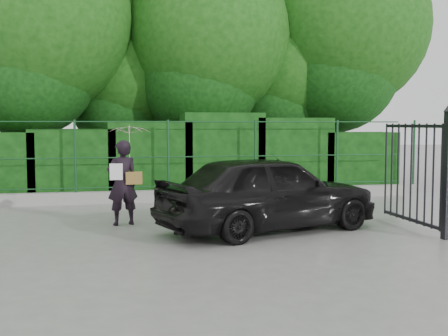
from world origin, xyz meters
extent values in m
plane|color=gray|center=(0.00, 0.00, 0.00)|extent=(80.00, 80.00, 0.00)
cube|color=#9E9E99|center=(0.00, 4.50, 0.15)|extent=(14.00, 0.25, 0.30)
cylinder|color=#154220|center=(-1.90, 4.50, 1.20)|extent=(0.06, 0.06, 1.80)
cylinder|color=#154220|center=(0.40, 4.50, 1.20)|extent=(0.06, 0.06, 1.80)
cylinder|color=#154220|center=(2.70, 4.50, 1.20)|extent=(0.06, 0.06, 1.80)
cylinder|color=#154220|center=(5.00, 4.50, 1.20)|extent=(0.06, 0.06, 1.80)
cylinder|color=#154220|center=(7.30, 4.50, 1.20)|extent=(0.06, 0.06, 1.80)
cylinder|color=#154220|center=(0.00, 4.50, 0.40)|extent=(13.60, 0.03, 0.03)
cylinder|color=#154220|center=(0.00, 4.50, 1.15)|extent=(13.60, 0.03, 0.03)
cylinder|color=#154220|center=(0.00, 4.50, 2.05)|extent=(13.60, 0.03, 0.03)
cube|color=black|center=(-2.00, 5.50, 0.93)|extent=(2.20, 1.20, 1.86)
cube|color=black|center=(0.00, 5.50, 1.04)|extent=(2.20, 1.20, 2.07)
cube|color=black|center=(2.00, 5.50, 1.15)|extent=(2.20, 1.20, 2.30)
cube|color=black|center=(4.00, 5.50, 1.08)|extent=(2.20, 1.20, 2.16)
cube|color=black|center=(6.00, 5.50, 0.88)|extent=(2.20, 1.20, 1.76)
cylinder|color=black|center=(-3.00, 7.20, 2.25)|extent=(0.36, 0.36, 4.50)
sphere|color=#14470F|center=(-3.00, 7.20, 4.95)|extent=(5.40, 5.40, 5.40)
cylinder|color=black|center=(-0.50, 8.50, 1.62)|extent=(0.36, 0.36, 3.25)
sphere|color=#14470F|center=(-0.50, 8.50, 3.58)|extent=(3.90, 3.90, 3.90)
cylinder|color=black|center=(2.00, 7.50, 2.12)|extent=(0.36, 0.36, 4.25)
sphere|color=#14470F|center=(2.00, 7.50, 4.68)|extent=(5.10, 5.10, 5.10)
cylinder|color=black|center=(4.50, 8.20, 1.75)|extent=(0.36, 0.36, 3.50)
sphere|color=#14470F|center=(4.50, 8.20, 3.85)|extent=(4.20, 4.20, 4.20)
cylinder|color=black|center=(6.50, 7.80, 2.38)|extent=(0.36, 0.36, 4.75)
sphere|color=#14470F|center=(6.50, 7.80, 5.23)|extent=(5.70, 5.70, 5.70)
cube|color=black|center=(4.60, -1.20, 1.10)|extent=(0.14, 0.14, 2.20)
cube|color=black|center=(4.60, -0.05, 0.15)|extent=(0.05, 2.00, 0.06)
cube|color=black|center=(4.60, -0.05, 1.95)|extent=(0.05, 2.00, 0.06)
cylinder|color=black|center=(4.60, -1.00, 1.05)|extent=(0.04, 0.04, 1.90)
cylinder|color=black|center=(4.60, -0.75, 1.05)|extent=(0.04, 0.04, 1.90)
cylinder|color=black|center=(4.60, -0.50, 1.05)|extent=(0.04, 0.04, 1.90)
cylinder|color=black|center=(4.60, -0.25, 1.05)|extent=(0.04, 0.04, 1.90)
cylinder|color=black|center=(4.60, 0.00, 1.05)|extent=(0.04, 0.04, 1.90)
cylinder|color=black|center=(4.60, 0.25, 1.05)|extent=(0.04, 0.04, 1.90)
cylinder|color=black|center=(4.60, 0.50, 1.05)|extent=(0.04, 0.04, 1.90)
cylinder|color=black|center=(4.60, 0.75, 1.05)|extent=(0.04, 0.04, 1.90)
cylinder|color=black|center=(4.60, 1.00, 1.05)|extent=(0.04, 0.04, 1.90)
imported|color=black|center=(-0.84, 1.36, 0.84)|extent=(0.69, 0.53, 1.67)
imported|color=beige|center=(-0.69, 1.41, 1.60)|extent=(0.83, 0.84, 0.76)
cube|color=olive|center=(-0.62, 1.28, 0.93)|extent=(0.32, 0.15, 0.24)
cube|color=white|center=(-0.96, 1.24, 1.07)|extent=(0.25, 0.02, 0.32)
imported|color=black|center=(1.81, 0.19, 0.72)|extent=(4.57, 2.97, 1.45)
camera|label=1|loc=(-1.12, -9.79, 1.98)|focal=45.00mm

